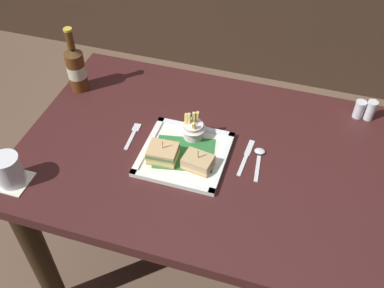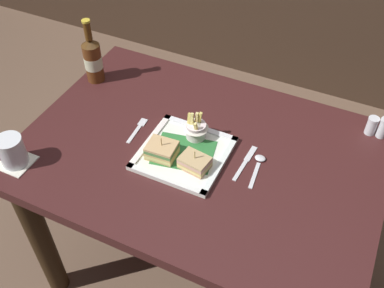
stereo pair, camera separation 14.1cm
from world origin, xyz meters
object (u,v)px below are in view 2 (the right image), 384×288
Objects in this scene: sandwich_half_left at (162,150)px; water_glass at (13,153)px; dining_table at (199,178)px; fries_cup at (196,128)px; pepper_shaker at (383,129)px; square_plate at (184,153)px; salt_shaker at (371,126)px; knife at (246,161)px; fork at (138,129)px; spoon at (259,163)px; sandwich_half_right at (195,163)px; beer_bottle at (93,59)px.

sandwich_half_left is 0.46m from water_glass.
dining_table is 0.19m from fries_cup.
square_plate is at bearing -147.09° from pepper_shaker.
water_glass is at bearing -147.84° from salt_shaker.
fries_cup is 0.62× the size of knife.
dining_table is 0.27m from fork.
spoon is (0.69, 0.32, -0.04)m from water_glass.
sandwich_half_right reaches higher than fork.
dining_table is 0.60m from beer_bottle.
beer_bottle is 3.85× the size of salt_shaker.
square_plate is 0.66m from pepper_shaker.
fries_cup reaches higher than square_plate.
sandwich_half_left reaches higher than pepper_shaker.
square_plate is 0.53m from water_glass.
sandwich_half_left is at bearing -31.29° from beer_bottle.
fork is (-0.20, -0.04, -0.05)m from fries_cup.
dining_table is 4.61× the size of beer_bottle.
dining_table is 0.60m from salt_shaker.
fork is at bearing 149.36° from sandwich_half_left.
spoon is 2.16× the size of salt_shaker.
water_glass is at bearing -148.77° from pepper_shaker.
fork is (0.29, -0.18, -0.09)m from beer_bottle.
beer_bottle is (-0.49, 0.13, 0.04)m from fries_cup.
beer_bottle reaches higher than dining_table.
water_glass reaches higher than spoon.
salt_shaker is at bearing 40.91° from sandwich_half_right.
water_glass reaches higher than pepper_shaker.
pepper_shaker reaches higher than dining_table.
sandwich_half_left reaches higher than salt_shaker.
fork is at bearing -168.15° from fries_cup.
dining_table is 17.74× the size of salt_shaker.
beer_bottle is 1.79× the size of spoon.
water_glass is 0.61× the size of knife.
square_plate is at bearing 29.13° from water_glass.
fries_cup is at bearing 36.12° from water_glass.
salt_shaker is (1.00, 0.14, -0.06)m from beer_bottle.
sandwich_half_left is 0.67× the size of spoon.
beer_bottle is 1.05m from pepper_shaker.
water_glass is (-0.41, -0.22, 0.01)m from sandwich_half_left.
beer_bottle is 0.70m from knife.
sandwich_half_right is (0.06, -0.04, 0.02)m from square_plate.
fork is 0.91× the size of spoon.
fork is 1.72× the size of pepper_shaker.
salt_shaker is 0.04m from pepper_shaker.
beer_bottle reaches higher than knife.
salt_shaker is at bearing 33.77° from dining_table.
sandwich_half_right is 0.14m from fries_cup.
sandwich_half_right is 0.39× the size of beer_bottle.
beer_bottle is 0.73m from spoon.
dining_table is at bearing -51.32° from fries_cup.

